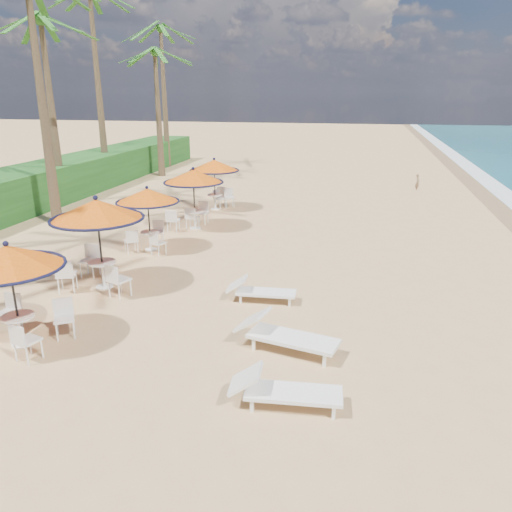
{
  "coord_description": "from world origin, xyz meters",
  "views": [
    {
      "loc": [
        1.91,
        -7.97,
        5.23
      ],
      "look_at": [
        -0.67,
        3.94,
        1.2
      ],
      "focal_mm": 35.0,
      "sensor_mm": 36.0,
      "label": 1
    }
  ],
  "objects_px": {
    "station_0": "(12,270)",
    "lounger_mid": "(283,334)",
    "lounger_near": "(282,390)",
    "station_1": "(96,221)",
    "lounger_far": "(259,290)",
    "station_4": "(216,171)",
    "station_2": "(148,203)",
    "station_3": "(193,184)"
  },
  "relations": [
    {
      "from": "station_0",
      "to": "station_3",
      "type": "relative_size",
      "value": 0.96
    },
    {
      "from": "lounger_far",
      "to": "station_3",
      "type": "bearing_deg",
      "value": 118.15
    },
    {
      "from": "station_2",
      "to": "lounger_near",
      "type": "xyz_separation_m",
      "value": [
        5.92,
        -7.97,
        -1.31
      ]
    },
    {
      "from": "lounger_near",
      "to": "lounger_far",
      "type": "relative_size",
      "value": 1.09
    },
    {
      "from": "station_1",
      "to": "lounger_mid",
      "type": "relative_size",
      "value": 1.13
    },
    {
      "from": "station_0",
      "to": "station_2",
      "type": "relative_size",
      "value": 1.05
    },
    {
      "from": "lounger_far",
      "to": "station_1",
      "type": "bearing_deg",
      "value": 176.61
    },
    {
      "from": "station_1",
      "to": "station_4",
      "type": "distance_m",
      "value": 10.15
    },
    {
      "from": "station_2",
      "to": "station_1",
      "type": "bearing_deg",
      "value": -88.38
    },
    {
      "from": "station_4",
      "to": "lounger_near",
      "type": "xyz_separation_m",
      "value": [
        5.5,
        -14.56,
        -1.41
      ]
    },
    {
      "from": "station_2",
      "to": "lounger_far",
      "type": "height_order",
      "value": "station_2"
    },
    {
      "from": "station_0",
      "to": "station_1",
      "type": "distance_m",
      "value": 3.38
    },
    {
      "from": "lounger_near",
      "to": "station_1",
      "type": "bearing_deg",
      "value": 138.25
    },
    {
      "from": "lounger_near",
      "to": "lounger_far",
      "type": "height_order",
      "value": "lounger_near"
    },
    {
      "from": "lounger_far",
      "to": "station_4",
      "type": "bearing_deg",
      "value": 108.98
    },
    {
      "from": "station_1",
      "to": "station_4",
      "type": "bearing_deg",
      "value": 88.18
    },
    {
      "from": "station_1",
      "to": "station_2",
      "type": "distance_m",
      "value": 3.56
    },
    {
      "from": "lounger_mid",
      "to": "lounger_near",
      "type": "bearing_deg",
      "value": -67.95
    },
    {
      "from": "station_1",
      "to": "lounger_far",
      "type": "distance_m",
      "value": 4.77
    },
    {
      "from": "station_2",
      "to": "lounger_mid",
      "type": "height_order",
      "value": "station_2"
    },
    {
      "from": "station_0",
      "to": "lounger_near",
      "type": "xyz_separation_m",
      "value": [
        5.85,
        -1.04,
        -1.39
      ]
    },
    {
      "from": "station_0",
      "to": "station_2",
      "type": "bearing_deg",
      "value": 90.58
    },
    {
      "from": "station_1",
      "to": "lounger_mid",
      "type": "xyz_separation_m",
      "value": [
        5.52,
        -2.44,
        -1.54
      ]
    },
    {
      "from": "station_0",
      "to": "lounger_mid",
      "type": "bearing_deg",
      "value": 9.63
    },
    {
      "from": "station_1",
      "to": "station_4",
      "type": "relative_size",
      "value": 1.1
    },
    {
      "from": "lounger_near",
      "to": "station_3",
      "type": "bearing_deg",
      "value": 111.45
    },
    {
      "from": "station_0",
      "to": "lounger_mid",
      "type": "distance_m",
      "value": 5.79
    },
    {
      "from": "lounger_near",
      "to": "station_4",
      "type": "bearing_deg",
      "value": 106.12
    },
    {
      "from": "station_0",
      "to": "lounger_far",
      "type": "bearing_deg",
      "value": 36.74
    },
    {
      "from": "lounger_mid",
      "to": "station_4",
      "type": "bearing_deg",
      "value": 125.76
    },
    {
      "from": "station_0",
      "to": "lounger_far",
      "type": "relative_size",
      "value": 1.28
    },
    {
      "from": "station_0",
      "to": "station_3",
      "type": "bearing_deg",
      "value": 87.25
    },
    {
      "from": "station_0",
      "to": "station_3",
      "type": "height_order",
      "value": "station_3"
    },
    {
      "from": "lounger_mid",
      "to": "lounger_far",
      "type": "height_order",
      "value": "lounger_mid"
    },
    {
      "from": "station_3",
      "to": "station_2",
      "type": "bearing_deg",
      "value": -100.24
    },
    {
      "from": "station_0",
      "to": "lounger_near",
      "type": "distance_m",
      "value": 6.1
    },
    {
      "from": "station_3",
      "to": "station_4",
      "type": "relative_size",
      "value": 1.03
    },
    {
      "from": "station_0",
      "to": "station_1",
      "type": "xyz_separation_m",
      "value": [
        0.03,
        3.38,
        0.2
      ]
    },
    {
      "from": "lounger_far",
      "to": "lounger_near",
      "type": "bearing_deg",
      "value": -76.52
    },
    {
      "from": "station_0",
      "to": "station_4",
      "type": "height_order",
      "value": "station_4"
    },
    {
      "from": "station_1",
      "to": "station_3",
      "type": "xyz_separation_m",
      "value": [
        0.45,
        6.59,
        -0.12
      ]
    },
    {
      "from": "station_0",
      "to": "station_2",
      "type": "height_order",
      "value": "station_0"
    }
  ]
}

